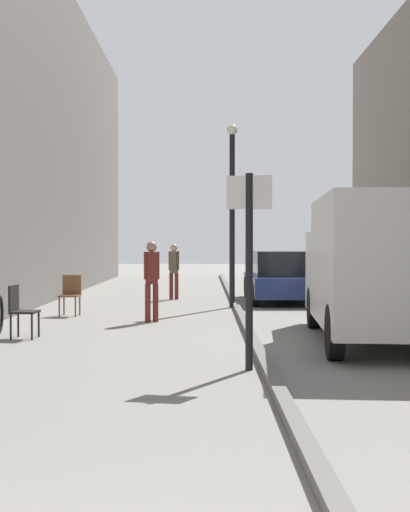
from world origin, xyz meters
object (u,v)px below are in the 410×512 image
Objects in this scene: lamp_post at (232,203)px; cafe_chair_by_doorway at (20,308)px; pedestrian_main_foreground at (174,267)px; delivery_van at (378,266)px; pedestrian_mid_block at (151,275)px; cafe_chair_near_window at (70,292)px; parked_car at (280,277)px; street_sign_post at (249,253)px.

lamp_post is 7.25m from cafe_chair_by_doorway.
delivery_van is (3.86, -8.60, 0.34)m from pedestrian_main_foreground.
cafe_chair_near_window is at bearing 128.77° from pedestrian_mid_block.
lamp_post is 5.06× the size of cafe_chair_near_window.
pedestrian_mid_block reaches higher than cafe_chair_near_window.
pedestrian_mid_block reaches higher than parked_car.
lamp_post reaches higher than street_sign_post.
pedestrian_mid_block is at bearing 152.31° from cafe_chair_near_window.
lamp_post is (1.84, 3.21, 1.73)m from pedestrian_mid_block.
delivery_van is 1.13× the size of lamp_post.
parked_car is at bearing 37.23° from pedestrian_mid_block.
lamp_post reaches higher than pedestrian_mid_block.
delivery_van is 2.06× the size of street_sign_post.
lamp_post reaches higher than delivery_van.
delivery_van is 3.42m from street_sign_post.
delivery_van is 6.67m from lamp_post.
parked_car is at bearing 50.26° from lamp_post.
pedestrian_mid_block is 5.01m from delivery_van.
delivery_van is at bearing -84.88° from parked_car.
pedestrian_main_foreground is 0.31× the size of delivery_van.
pedestrian_main_foreground reaches higher than cafe_chair_near_window.
parked_car is 1.62× the size of street_sign_post.
pedestrian_mid_block is 0.36× the size of lamp_post.
cafe_chair_near_window is at bearing -102.11° from pedestrian_main_foreground.
street_sign_post reaches higher than cafe_chair_near_window.
lamp_post is 4.82m from cafe_chair_near_window.
parked_car reaches higher than cafe_chair_near_window.
delivery_van is at bearing -54.77° from pedestrian_mid_block.
pedestrian_main_foreground is at bearing -111.72° from cafe_chair_near_window.
cafe_chair_near_window is (-1.97, 1.23, -0.45)m from pedestrian_mid_block.
street_sign_post reaches higher than pedestrian_mid_block.
pedestrian_mid_block is at bearing -119.80° from lamp_post.
pedestrian_main_foreground is 3.46m from lamp_post.
street_sign_post is (1.51, -11.08, 0.59)m from pedestrian_main_foreground.
pedestrian_mid_block is 0.66× the size of street_sign_post.
pedestrian_mid_block is 1.83× the size of cafe_chair_near_window.
cafe_chair_by_doorway is at bearing -150.06° from pedestrian_mid_block.
delivery_van reaches higher than pedestrian_mid_block.
pedestrian_mid_block is 5.68m from street_sign_post.
pedestrian_mid_block is 0.41× the size of parked_car.
pedestrian_main_foreground is 0.39× the size of parked_car.
delivery_van reaches higher than parked_car.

